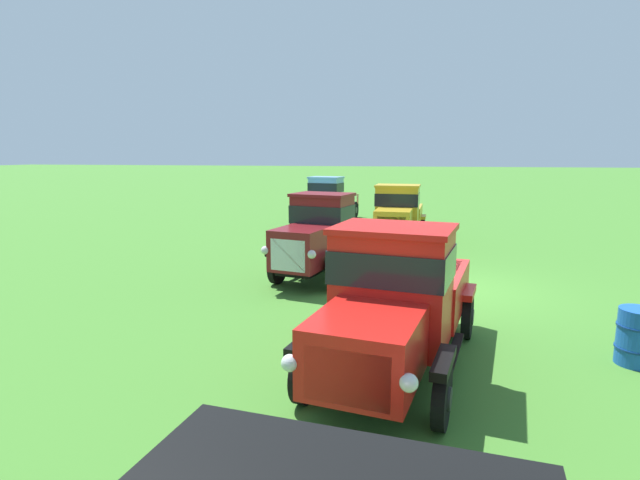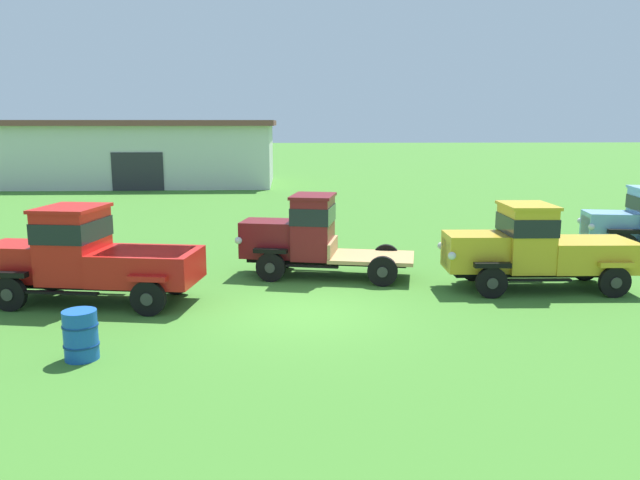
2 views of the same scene
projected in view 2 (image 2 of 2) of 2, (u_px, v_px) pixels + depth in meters
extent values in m
plane|color=#3D7528|center=(302.00, 312.00, 14.11)|extent=(240.00, 240.00, 0.00)
cube|color=silver|center=(100.00, 155.00, 43.10)|extent=(23.61, 8.80, 4.03)
cube|color=brown|center=(98.00, 123.00, 42.70)|extent=(24.21, 9.60, 0.36)
cube|color=#2D2D33|center=(138.00, 172.00, 39.07)|extent=(3.20, 0.08, 2.40)
cylinder|color=black|center=(9.00, 294.00, 14.14)|extent=(0.82, 0.28, 0.80)
cylinder|color=#2D2D2D|center=(7.00, 295.00, 14.05)|extent=(0.28, 0.08, 0.28)
cylinder|color=black|center=(52.00, 275.00, 15.90)|extent=(0.82, 0.28, 0.80)
cylinder|color=#2D2D2D|center=(53.00, 274.00, 15.99)|extent=(0.28, 0.08, 0.28)
cylinder|color=black|center=(148.00, 298.00, 13.78)|extent=(0.82, 0.28, 0.80)
cylinder|color=#2D2D2D|center=(147.00, 299.00, 13.69)|extent=(0.28, 0.08, 0.28)
cylinder|color=black|center=(176.00, 278.00, 15.54)|extent=(0.82, 0.28, 0.80)
cylinder|color=#2D2D2D|center=(177.00, 278.00, 15.63)|extent=(0.28, 0.08, 0.28)
cube|color=black|center=(93.00, 282.00, 14.84)|extent=(4.78, 1.73, 0.12)
cube|color=red|center=(21.00, 261.00, 14.94)|extent=(1.70, 1.49, 0.85)
sphere|color=silver|center=(9.00, 253.00, 15.68)|extent=(0.20, 0.20, 0.20)
cube|color=black|center=(7.00, 275.00, 14.06)|extent=(0.94, 0.35, 0.12)
cube|color=black|center=(50.00, 258.00, 15.82)|extent=(0.94, 0.35, 0.12)
cube|color=red|center=(74.00, 245.00, 14.71)|extent=(1.46, 1.76, 1.68)
cube|color=black|center=(72.00, 229.00, 14.64)|extent=(1.51, 1.81, 0.47)
cube|color=red|center=(71.00, 208.00, 14.55)|extent=(1.59, 1.85, 0.08)
cube|color=black|center=(62.00, 293.00, 14.01)|extent=(1.70, 0.41, 0.05)
cube|color=black|center=(98.00, 274.00, 15.73)|extent=(1.70, 0.41, 0.05)
cube|color=red|center=(147.00, 266.00, 14.60)|extent=(2.59, 2.02, 0.74)
cube|color=black|center=(146.00, 252.00, 14.54)|extent=(2.18, 1.71, 0.06)
cube|color=red|center=(147.00, 279.00, 13.70)|extent=(0.90, 0.34, 0.12)
cube|color=red|center=(175.00, 261.00, 15.46)|extent=(0.90, 0.34, 0.12)
cylinder|color=black|center=(271.00, 267.00, 16.77)|extent=(0.81, 0.32, 0.80)
cylinder|color=#2D2D2D|center=(270.00, 268.00, 16.68)|extent=(0.28, 0.09, 0.28)
cylinder|color=black|center=(284.00, 255.00, 18.35)|extent=(0.81, 0.32, 0.80)
cylinder|color=#2D2D2D|center=(284.00, 254.00, 18.44)|extent=(0.28, 0.09, 0.28)
cylinder|color=black|center=(383.00, 271.00, 16.30)|extent=(0.81, 0.32, 0.80)
cylinder|color=#2D2D2D|center=(382.00, 272.00, 16.21)|extent=(0.28, 0.09, 0.28)
cylinder|color=black|center=(386.00, 258.00, 17.88)|extent=(0.81, 0.32, 0.80)
cylinder|color=#2D2D2D|center=(386.00, 257.00, 17.97)|extent=(0.28, 0.09, 0.28)
cube|color=black|center=(327.00, 260.00, 17.32)|extent=(4.47, 1.79, 0.12)
cube|color=maroon|center=(269.00, 238.00, 17.47)|extent=(1.69, 1.42, 1.00)
cube|color=silver|center=(245.00, 239.00, 17.59)|extent=(0.25, 0.89, 0.75)
sphere|color=silver|center=(238.00, 241.00, 16.99)|extent=(0.20, 0.20, 0.20)
sphere|color=silver|center=(250.00, 233.00, 18.17)|extent=(0.20, 0.20, 0.20)
cube|color=black|center=(270.00, 251.00, 16.69)|extent=(0.94, 0.39, 0.12)
cube|color=black|center=(283.00, 240.00, 18.26)|extent=(0.94, 0.39, 0.12)
cube|color=maroon|center=(313.00, 228.00, 17.22)|extent=(1.29, 1.61, 1.67)
cube|color=black|center=(313.00, 214.00, 17.15)|extent=(1.34, 1.65, 0.47)
cube|color=maroon|center=(313.00, 196.00, 17.06)|extent=(1.40, 1.70, 0.08)
cube|color=black|center=(312.00, 266.00, 16.60)|extent=(1.42, 0.43, 0.05)
cube|color=black|center=(321.00, 254.00, 18.15)|extent=(1.42, 0.43, 0.05)
cube|color=tan|center=(372.00, 257.00, 17.11)|extent=(2.56, 2.10, 0.10)
cube|color=tan|center=(333.00, 248.00, 17.24)|extent=(0.40, 1.53, 0.44)
cylinder|color=black|center=(492.00, 283.00, 15.19)|extent=(0.78, 0.17, 0.78)
cylinder|color=#2D2D2D|center=(493.00, 283.00, 15.11)|extent=(0.27, 0.04, 0.27)
cylinder|color=black|center=(474.00, 267.00, 16.86)|extent=(0.78, 0.17, 0.78)
cylinder|color=#2D2D2D|center=(473.00, 266.00, 16.94)|extent=(0.27, 0.04, 0.27)
cylinder|color=black|center=(615.00, 282.00, 15.24)|extent=(0.78, 0.17, 0.78)
cylinder|color=#2D2D2D|center=(616.00, 283.00, 15.15)|extent=(0.27, 0.04, 0.27)
cylinder|color=black|center=(585.00, 266.00, 16.90)|extent=(0.78, 0.17, 0.78)
cylinder|color=#2D2D2D|center=(583.00, 266.00, 16.99)|extent=(0.27, 0.04, 0.27)
cube|color=black|center=(537.00, 271.00, 16.03)|extent=(4.40, 1.08, 0.12)
cube|color=gold|center=(475.00, 251.00, 15.91)|extent=(1.53, 1.24, 0.93)
cube|color=silver|center=(447.00, 253.00, 15.91)|extent=(0.09, 0.93, 0.70)
sphere|color=silver|center=(452.00, 256.00, 15.27)|extent=(0.20, 0.20, 0.20)
sphere|color=silver|center=(441.00, 246.00, 16.52)|extent=(0.20, 0.20, 0.20)
cube|color=black|center=(493.00, 265.00, 15.11)|extent=(0.90, 0.23, 0.12)
cube|color=black|center=(474.00, 251.00, 16.78)|extent=(0.90, 0.23, 0.12)
cube|color=gold|center=(526.00, 238.00, 15.87)|extent=(1.15, 1.53, 1.60)
cube|color=black|center=(527.00, 224.00, 15.80)|extent=(1.19, 1.56, 0.45)
cube|color=gold|center=(528.00, 206.00, 15.71)|extent=(1.26, 1.60, 0.08)
cube|color=black|center=(540.00, 280.00, 15.22)|extent=(1.54, 0.19, 0.05)
cube|color=black|center=(517.00, 265.00, 16.85)|extent=(1.54, 0.19, 0.05)
cube|color=gold|center=(588.00, 254.00, 15.97)|extent=(2.22, 1.63, 0.76)
cube|color=black|center=(589.00, 241.00, 15.91)|extent=(1.86, 1.39, 0.06)
cube|color=gold|center=(616.00, 265.00, 15.16)|extent=(0.86, 0.23, 0.12)
cube|color=gold|center=(586.00, 251.00, 16.82)|extent=(0.86, 0.23, 0.12)
cylinder|color=black|center=(623.00, 247.00, 19.31)|extent=(0.89, 0.32, 0.87)
cylinder|color=#2D2D2D|center=(624.00, 248.00, 19.20)|extent=(0.31, 0.08, 0.31)
cylinder|color=black|center=(606.00, 237.00, 20.92)|extent=(0.89, 0.32, 0.87)
cylinder|color=#2D2D2D|center=(605.00, 237.00, 21.02)|extent=(0.31, 0.08, 0.31)
cube|color=#70A3D1|center=(609.00, 225.00, 20.04)|extent=(1.64, 1.39, 0.83)
cube|color=silver|center=(586.00, 226.00, 20.13)|extent=(0.22, 0.91, 0.62)
sphere|color=silver|center=(592.00, 227.00, 19.51)|extent=(0.20, 0.20, 0.20)
sphere|color=silver|center=(580.00, 221.00, 20.72)|extent=(0.20, 0.20, 0.20)
cube|color=black|center=(625.00, 231.00, 19.21)|extent=(1.03, 0.37, 0.12)
cube|color=black|center=(607.00, 223.00, 20.83)|extent=(1.03, 0.37, 0.12)
cylinder|color=#1951B2|center=(81.00, 335.00, 11.24)|extent=(0.60, 0.60, 0.91)
cylinder|color=navy|center=(80.00, 325.00, 11.21)|extent=(0.63, 0.63, 0.03)
cylinder|color=navy|center=(81.00, 345.00, 11.28)|extent=(0.63, 0.63, 0.03)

